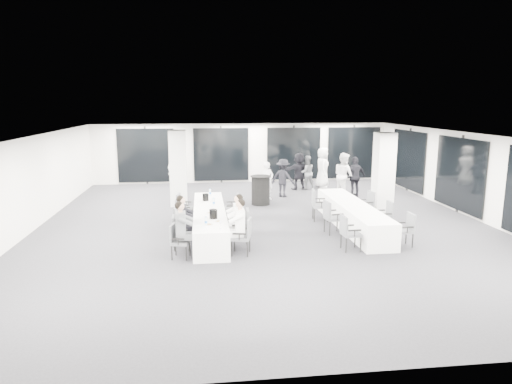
# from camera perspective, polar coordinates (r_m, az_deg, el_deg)

# --- Properties ---
(room) EXTENTS (14.04, 16.04, 2.84)m
(room) POSITION_cam_1_polar(r_m,az_deg,el_deg) (15.25, 3.87, 2.05)
(room) COLOR #26262B
(room) RESTS_ON ground
(column_left) EXTENTS (0.60, 0.60, 2.80)m
(column_left) POSITION_cam_1_polar(r_m,az_deg,el_deg) (17.07, -9.72, 2.94)
(column_left) COLOR silver
(column_left) RESTS_ON floor
(column_right) EXTENTS (0.60, 0.60, 2.80)m
(column_right) POSITION_cam_1_polar(r_m,az_deg,el_deg) (16.08, 15.64, 2.18)
(column_right) COLOR silver
(column_right) RESTS_ON floor
(banquet_table_main) EXTENTS (0.90, 5.00, 0.75)m
(banquet_table_main) POSITION_cam_1_polar(r_m,az_deg,el_deg) (13.39, -5.82, -3.70)
(banquet_table_main) COLOR white
(banquet_table_main) RESTS_ON floor
(banquet_table_side) EXTENTS (0.90, 5.00, 0.75)m
(banquet_table_side) POSITION_cam_1_polar(r_m,az_deg,el_deg) (14.32, 11.96, -2.91)
(banquet_table_side) COLOR white
(banquet_table_side) RESTS_ON floor
(cocktail_table) EXTENTS (0.79, 0.79, 1.09)m
(cocktail_table) POSITION_cam_1_polar(r_m,az_deg,el_deg) (17.12, 0.59, 0.25)
(cocktail_table) COLOR black
(cocktail_table) RESTS_ON floor
(chair_main_left_near) EXTENTS (0.51, 0.54, 0.86)m
(chair_main_left_near) POSITION_cam_1_polar(r_m,az_deg,el_deg) (11.45, -9.78, -5.81)
(chair_main_left_near) COLOR #505257
(chair_main_left_near) RESTS_ON floor
(chair_main_left_second) EXTENTS (0.45, 0.51, 0.89)m
(chair_main_left_second) POSITION_cam_1_polar(r_m,az_deg,el_deg) (12.12, -9.65, -4.74)
(chair_main_left_second) COLOR #505257
(chair_main_left_second) RESTS_ON floor
(chair_main_left_mid) EXTENTS (0.53, 0.56, 0.87)m
(chair_main_left_mid) POSITION_cam_1_polar(r_m,az_deg,el_deg) (13.20, -9.41, -3.47)
(chair_main_left_mid) COLOR #505257
(chair_main_left_mid) RESTS_ON floor
(chair_main_left_fourth) EXTENTS (0.49, 0.55, 0.95)m
(chair_main_left_fourth) POSITION_cam_1_polar(r_m,az_deg,el_deg) (13.96, -9.31, -2.48)
(chair_main_left_fourth) COLOR #505257
(chair_main_left_fourth) RESTS_ON floor
(chair_main_left_far) EXTENTS (0.53, 0.57, 0.92)m
(chair_main_left_far) POSITION_cam_1_polar(r_m,az_deg,el_deg) (14.85, -9.15, -1.70)
(chair_main_left_far) COLOR #505257
(chair_main_left_far) RESTS_ON floor
(chair_main_right_near) EXTENTS (0.57, 0.60, 0.94)m
(chair_main_right_near) POSITION_cam_1_polar(r_m,az_deg,el_deg) (11.53, -1.51, -5.28)
(chair_main_right_near) COLOR #505257
(chair_main_right_near) RESTS_ON floor
(chair_main_right_second) EXTENTS (0.55, 0.60, 1.03)m
(chair_main_right_second) POSITION_cam_1_polar(r_m,az_deg,el_deg) (12.11, -1.74, -4.22)
(chair_main_right_second) COLOR #505257
(chair_main_right_second) RESTS_ON floor
(chair_main_right_mid) EXTENTS (0.48, 0.52, 0.86)m
(chair_main_right_mid) POSITION_cam_1_polar(r_m,az_deg,el_deg) (13.08, -2.19, -3.50)
(chair_main_right_mid) COLOR #505257
(chair_main_right_mid) RESTS_ON floor
(chair_main_right_fourth) EXTENTS (0.56, 0.61, 1.00)m
(chair_main_right_fourth) POSITION_cam_1_polar(r_m,az_deg,el_deg) (13.90, -2.43, -2.28)
(chair_main_right_fourth) COLOR #505257
(chair_main_right_fourth) RESTS_ON floor
(chair_main_right_far) EXTENTS (0.45, 0.50, 0.88)m
(chair_main_right_far) POSITION_cam_1_polar(r_m,az_deg,el_deg) (14.81, -2.74, -1.69)
(chair_main_right_far) COLOR #505257
(chair_main_right_far) RESTS_ON floor
(chair_side_left_near) EXTENTS (0.49, 0.54, 0.93)m
(chair_side_left_near) POSITION_cam_1_polar(r_m,az_deg,el_deg) (12.08, 11.45, -4.77)
(chair_side_left_near) COLOR #505257
(chair_side_left_near) RESTS_ON floor
(chair_side_left_mid) EXTENTS (0.55, 0.59, 0.97)m
(chair_side_left_mid) POSITION_cam_1_polar(r_m,az_deg,el_deg) (13.51, 9.39, -2.88)
(chair_side_left_mid) COLOR #505257
(chair_side_left_mid) RESTS_ON floor
(chair_side_left_far) EXTENTS (0.57, 0.62, 1.02)m
(chair_side_left_far) POSITION_cam_1_polar(r_m,az_deg,el_deg) (14.95, 7.73, -1.36)
(chair_side_left_far) COLOR #505257
(chair_side_left_far) RESTS_ON floor
(chair_side_right_near) EXTENTS (0.46, 0.51, 0.90)m
(chair_side_right_near) POSITION_cam_1_polar(r_m,az_deg,el_deg) (12.85, 18.26, -4.23)
(chair_side_right_near) COLOR #505257
(chair_side_right_near) RESTS_ON floor
(chair_side_right_mid) EXTENTS (0.47, 0.53, 0.92)m
(chair_side_right_mid) POSITION_cam_1_polar(r_m,az_deg,el_deg) (14.08, 15.88, -2.71)
(chair_side_right_mid) COLOR #505257
(chair_side_right_mid) RESTS_ON floor
(chair_side_right_far) EXTENTS (0.52, 0.56, 0.92)m
(chair_side_right_far) POSITION_cam_1_polar(r_m,az_deg,el_deg) (15.46, 13.73, -1.36)
(chair_side_right_far) COLOR #505257
(chair_side_right_far) RESTS_ON floor
(seated_guest_a) EXTENTS (0.50, 0.38, 1.44)m
(seated_guest_a) POSITION_cam_1_polar(r_m,az_deg,el_deg) (11.34, -9.05, -4.24)
(seated_guest_a) COLOR #595C60
(seated_guest_a) RESTS_ON floor
(seated_guest_b) EXTENTS (0.50, 0.38, 1.44)m
(seated_guest_b) POSITION_cam_1_polar(r_m,az_deg,el_deg) (12.03, -8.93, -3.33)
(seated_guest_b) COLOR black
(seated_guest_b) RESTS_ON floor
(seated_guest_c) EXTENTS (0.50, 0.38, 1.44)m
(seated_guest_c) POSITION_cam_1_polar(r_m,az_deg,el_deg) (11.46, -2.33, -3.94)
(seated_guest_c) COLOR white
(seated_guest_c) RESTS_ON floor
(seated_guest_d) EXTENTS (0.50, 0.38, 1.44)m
(seated_guest_d) POSITION_cam_1_polar(r_m,az_deg,el_deg) (12.04, -2.56, -3.20)
(seated_guest_d) COLOR white
(seated_guest_d) RESTS_ON floor
(standing_guest_a) EXTENTS (0.80, 0.76, 1.71)m
(standing_guest_a) POSITION_cam_1_polar(r_m,az_deg,el_deg) (17.92, 1.45, 1.72)
(standing_guest_a) COLOR white
(standing_guest_a) RESTS_ON floor
(standing_guest_b) EXTENTS (0.88, 0.61, 1.70)m
(standing_guest_b) POSITION_cam_1_polar(r_m,az_deg,el_deg) (20.20, 6.35, 2.72)
(standing_guest_b) COLOR #595C60
(standing_guest_b) RESTS_ON floor
(standing_guest_c) EXTENTS (1.27, 1.11, 1.76)m
(standing_guest_c) POSITION_cam_1_polar(r_m,az_deg,el_deg) (18.49, 3.40, 2.07)
(standing_guest_c) COLOR black
(standing_guest_c) RESTS_ON floor
(standing_guest_d) EXTENTS (1.22, 0.90, 1.86)m
(standing_guest_d) POSITION_cam_1_polar(r_m,az_deg,el_deg) (18.89, 12.28, 2.20)
(standing_guest_d) COLOR black
(standing_guest_d) RESTS_ON floor
(standing_guest_e) EXTENTS (0.81, 1.10, 2.05)m
(standing_guest_e) POSITION_cam_1_polar(r_m,az_deg,el_deg) (20.71, 8.33, 3.36)
(standing_guest_e) COLOR white
(standing_guest_e) RESTS_ON floor
(standing_guest_f) EXTENTS (1.80, 1.03, 1.85)m
(standing_guest_f) POSITION_cam_1_polar(r_m,az_deg,el_deg) (20.12, 5.39, 2.92)
(standing_guest_f) COLOR black
(standing_guest_f) RESTS_ON floor
(standing_guest_g) EXTENTS (0.84, 0.74, 1.94)m
(standing_guest_g) POSITION_cam_1_polar(r_m,az_deg,el_deg) (21.11, -10.15, 3.31)
(standing_guest_g) COLOR white
(standing_guest_g) RESTS_ON floor
(standing_guest_h) EXTENTS (0.87, 1.12, 2.05)m
(standing_guest_h) POSITION_cam_1_polar(r_m,az_deg,el_deg) (18.74, 10.91, 2.46)
(standing_guest_h) COLOR white
(standing_guest_h) RESTS_ON floor
(ice_bucket_near) EXTENTS (0.22, 0.22, 0.25)m
(ice_bucket_near) POSITION_cam_1_polar(r_m,az_deg,el_deg) (12.20, -5.35, -2.75)
(ice_bucket_near) COLOR black
(ice_bucket_near) RESTS_ON banquet_table_main
(ice_bucket_far) EXTENTS (0.20, 0.20, 0.22)m
(ice_bucket_far) POSITION_cam_1_polar(r_m,az_deg,el_deg) (14.41, -6.32, -0.66)
(ice_bucket_far) COLOR black
(ice_bucket_far) RESTS_ON banquet_table_main
(water_bottle_a) EXTENTS (0.07, 0.07, 0.22)m
(water_bottle_a) POSITION_cam_1_polar(r_m,az_deg,el_deg) (11.56, -6.28, -3.65)
(water_bottle_a) COLOR silver
(water_bottle_a) RESTS_ON banquet_table_main
(water_bottle_b) EXTENTS (0.07, 0.07, 0.23)m
(water_bottle_b) POSITION_cam_1_polar(r_m,az_deg,el_deg) (13.70, -5.30, -1.25)
(water_bottle_b) COLOR silver
(water_bottle_b) RESTS_ON banquet_table_main
(water_bottle_c) EXTENTS (0.07, 0.07, 0.22)m
(water_bottle_c) POSITION_cam_1_polar(r_m,az_deg,el_deg) (15.18, -5.76, -0.04)
(water_bottle_c) COLOR silver
(water_bottle_c) RESTS_ON banquet_table_main
(plate_a) EXTENTS (0.21, 0.21, 0.03)m
(plate_a) POSITION_cam_1_polar(r_m,az_deg,el_deg) (11.61, -5.90, -4.06)
(plate_a) COLOR white
(plate_a) RESTS_ON banquet_table_main
(plate_b) EXTENTS (0.21, 0.21, 0.03)m
(plate_b) POSITION_cam_1_polar(r_m,az_deg,el_deg) (11.89, -4.68, -3.66)
(plate_b) COLOR white
(plate_b) RESTS_ON banquet_table_main
(plate_c) EXTENTS (0.20, 0.20, 0.03)m
(plate_c) POSITION_cam_1_polar(r_m,az_deg,el_deg) (12.82, -5.75, -2.59)
(plate_c) COLOR white
(plate_c) RESTS_ON banquet_table_main
(wine_glass) EXTENTS (0.08, 0.08, 0.21)m
(wine_glass) POSITION_cam_1_polar(r_m,az_deg,el_deg) (11.18, -4.46, -3.85)
(wine_glass) COLOR silver
(wine_glass) RESTS_ON banquet_table_main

